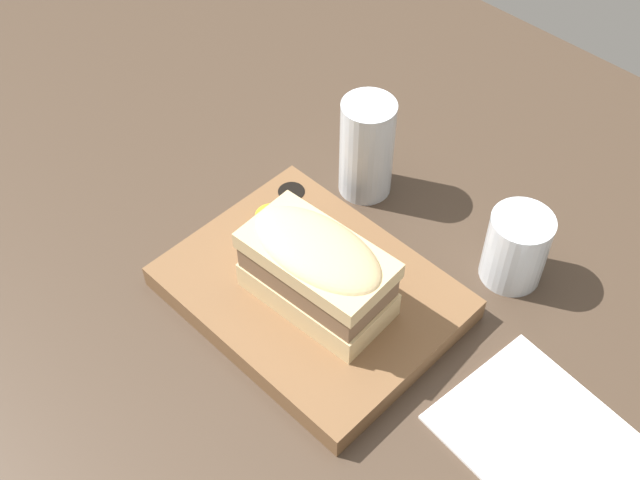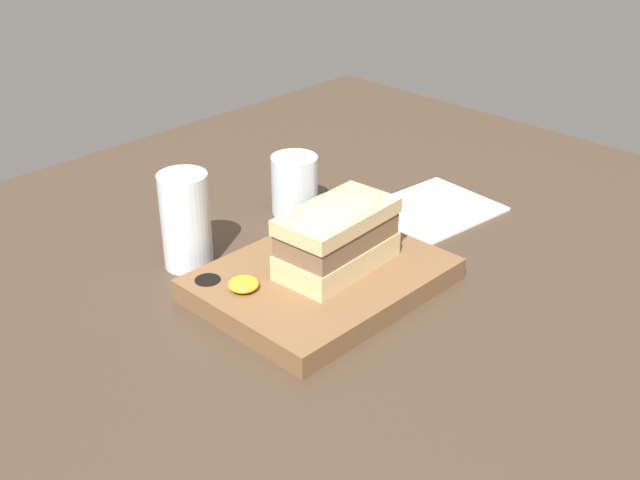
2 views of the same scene
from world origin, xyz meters
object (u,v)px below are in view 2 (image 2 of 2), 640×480
at_px(sandwich, 337,231).
at_px(napkin, 431,210).
at_px(serving_board, 321,279).
at_px(water_glass, 186,226).
at_px(wine_glass, 295,186).

relative_size(sandwich, napkin, 0.79).
distance_m(serving_board, sandwich, 0.06).
relative_size(sandwich, water_glass, 1.23).
distance_m(sandwich, water_glass, 0.19).
bearing_deg(water_glass, serving_board, -65.71).
height_order(water_glass, wine_glass, water_glass).
distance_m(wine_glass, napkin, 0.20).
height_order(water_glass, napkin, water_glass).
distance_m(water_glass, wine_glass, 0.20).
bearing_deg(serving_board, water_glass, 114.29).
xyz_separation_m(water_glass, napkin, (0.34, -0.13, -0.05)).
xyz_separation_m(wine_glass, napkin, (0.14, -0.14, -0.04)).
bearing_deg(sandwich, wine_glass, 59.40).
xyz_separation_m(serving_board, napkin, (0.26, 0.03, -0.01)).
height_order(serving_board, wine_glass, wine_glass).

